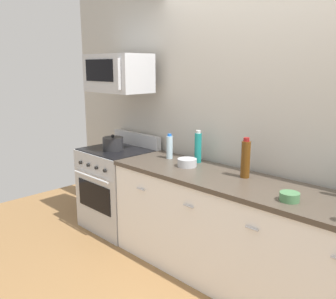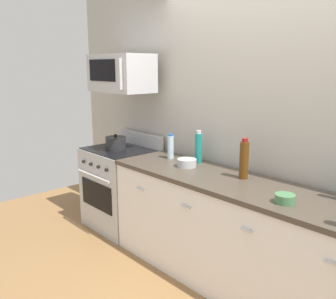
# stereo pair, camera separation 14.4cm
# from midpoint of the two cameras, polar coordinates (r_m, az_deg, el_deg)

# --- Properties ---
(ground_plane) EXTENTS (6.77, 6.77, 0.00)m
(ground_plane) POSITION_cam_midpoint_polar(r_m,az_deg,el_deg) (3.36, 11.89, -20.26)
(ground_plane) COLOR olive
(back_wall) EXTENTS (5.64, 0.10, 2.70)m
(back_wall) POSITION_cam_midpoint_polar(r_m,az_deg,el_deg) (3.20, 17.30, 3.85)
(back_wall) COLOR #B7B2A8
(back_wall) RESTS_ON ground_plane
(counter_unit) EXTENTS (2.55, 0.66, 0.92)m
(counter_unit) POSITION_cam_midpoint_polar(r_m,az_deg,el_deg) (3.13, 12.28, -13.19)
(counter_unit) COLOR white
(counter_unit) RESTS_ON ground_plane
(range_oven) EXTENTS (0.76, 0.69, 1.07)m
(range_oven) POSITION_cam_midpoint_polar(r_m,az_deg,el_deg) (4.21, -6.40, -5.91)
(range_oven) COLOR #B7BABF
(range_oven) RESTS_ON ground_plane
(microwave) EXTENTS (0.74, 0.44, 0.40)m
(microwave) POSITION_cam_midpoint_polar(r_m,az_deg,el_deg) (4.02, -6.34, 11.80)
(microwave) COLOR #B7BABF
(bottle_water_clear) EXTENTS (0.06, 0.06, 0.25)m
(bottle_water_clear) POSITION_cam_midpoint_polar(r_m,az_deg,el_deg) (3.62, 1.54, 0.40)
(bottle_water_clear) COLOR silver
(bottle_water_clear) RESTS_ON countertop_slab
(bottle_sparkling_teal) EXTENTS (0.07, 0.07, 0.31)m
(bottle_sparkling_teal) POSITION_cam_midpoint_polar(r_m,az_deg,el_deg) (3.48, 5.99, 0.30)
(bottle_sparkling_teal) COLOR #197F7A
(bottle_sparkling_teal) RESTS_ON countertop_slab
(bottle_wine_amber) EXTENTS (0.08, 0.08, 0.34)m
(bottle_wine_amber) POSITION_cam_midpoint_polar(r_m,az_deg,el_deg) (3.04, 13.18, -1.55)
(bottle_wine_amber) COLOR #59330F
(bottle_wine_amber) RESTS_ON countertop_slab
(bowl_green_glaze) EXTENTS (0.14, 0.14, 0.06)m
(bowl_green_glaze) POSITION_cam_midpoint_polar(r_m,az_deg,el_deg) (2.62, 19.40, -7.25)
(bowl_green_glaze) COLOR #477A4C
(bowl_green_glaze) RESTS_ON countertop_slab
(bowl_steel_prep) EXTENTS (0.18, 0.18, 0.07)m
(bowl_steel_prep) POSITION_cam_midpoint_polar(r_m,az_deg,el_deg) (3.35, 4.21, -2.06)
(bowl_steel_prep) COLOR #B2B5BA
(bowl_steel_prep) RESTS_ON countertop_slab
(stockpot) EXTENTS (0.23, 0.23, 0.18)m
(stockpot) POSITION_cam_midpoint_polar(r_m,az_deg,el_deg) (4.05, -7.19, 0.99)
(stockpot) COLOR #262628
(stockpot) RESTS_ON range_oven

